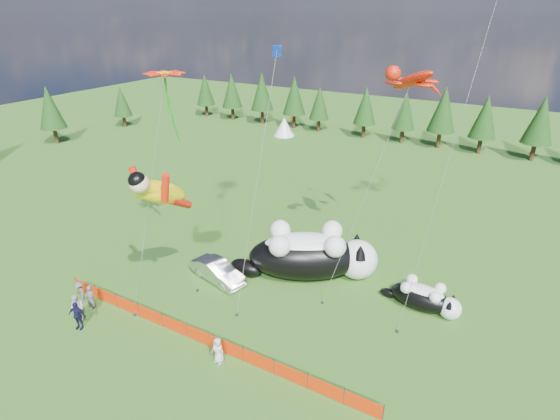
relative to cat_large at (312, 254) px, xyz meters
The scene contains 16 objects.
ground 7.38m from the cat_large, 111.11° to the right, with size 160.00×160.00×0.00m, color #163C0B.
safety_fence 10.09m from the cat_large, 104.91° to the right, with size 22.06×0.06×1.10m.
tree_line 38.49m from the cat_large, 93.83° to the left, with size 90.00×4.00×8.00m, color black, non-canonical shape.
festival_tents 34.40m from the cat_large, 75.81° to the left, with size 50.00×3.20×2.80m, color white, non-canonical shape.
cat_large is the anchor object (origin of this frame).
cat_small 8.21m from the cat_large, ahead, with size 5.36×2.18×1.93m.
car 6.91m from the cat_large, 146.08° to the right, with size 1.58×4.54×1.50m, color silver.
spectator_a 15.17m from the cat_large, 135.17° to the right, with size 0.69×0.45×1.89m, color #535357.
spectator_b 15.90m from the cat_large, 132.28° to the right, with size 0.89×0.53×1.84m, color beige.
spectator_c 15.86m from the cat_large, 129.17° to the right, with size 1.14×0.58×1.94m, color #121333.
spectator_d 16.02m from the cat_large, 139.35° to the right, with size 1.01×0.52×1.56m, color #535357.
spectator_e 10.44m from the cat_large, 94.27° to the right, with size 0.80×0.52×1.65m, color beige.
superhero_kite 11.81m from the cat_large, 131.18° to the right, with size 4.77×5.11×10.30m.
gecko_kite 13.63m from the cat_large, 47.52° to the left, with size 6.79×11.03×15.95m.
flower_kite 15.70m from the cat_large, 161.04° to the right, with size 3.60×8.42×15.60m.
diamond_kite_a 13.45m from the cat_large, 167.29° to the left, with size 1.86×8.12×17.20m.
Camera 1 is at (13.92, -18.29, 18.07)m, focal length 28.00 mm.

